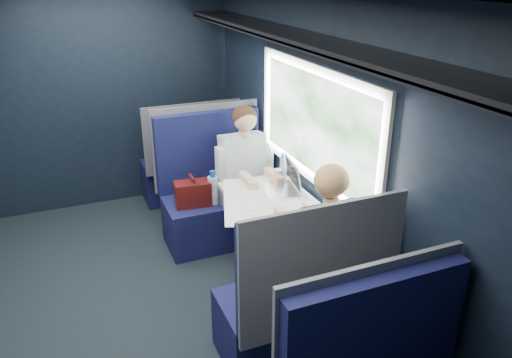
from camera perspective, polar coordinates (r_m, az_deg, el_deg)
name	(u,v)px	position (r m, az deg, el deg)	size (l,w,h in m)	color
ground	(148,310)	(4.07, -12.20, -14.43)	(2.80, 4.20, 0.01)	black
room_shell	(133,125)	(3.39, -13.92, 5.96)	(3.00, 4.40, 2.40)	black
table	(271,210)	(3.95, 1.78, -3.53)	(0.62, 1.00, 0.74)	#54565E
seat_bay_near	(215,198)	(4.73, -4.69, -2.14)	(1.04, 0.62, 1.26)	#0B0C33
seat_bay_far	(300,305)	(3.35, 5.08, -14.16)	(1.04, 0.62, 1.26)	#0B0C33
seat_row_front	(190,165)	(5.56, -7.57, 1.59)	(1.04, 0.51, 1.16)	#0B0C33
man	(247,171)	(4.54, -1.03, 0.93)	(0.53, 0.56, 1.32)	black
woman	(324,243)	(3.40, 7.75, -7.31)	(0.53, 0.56, 1.32)	black
papers	(261,200)	(3.93, 0.62, -2.40)	(0.59, 0.85, 0.01)	white
laptop	(286,182)	(4.08, 3.45, -0.38)	(0.31, 0.38, 0.26)	silver
bottle_small	(283,166)	(4.34, 3.14, 1.49)	(0.06, 0.06, 0.22)	silver
cup	(278,175)	(4.29, 2.49, 0.51)	(0.07, 0.07, 0.09)	white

